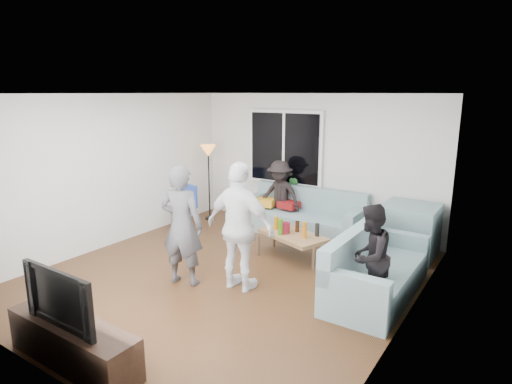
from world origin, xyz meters
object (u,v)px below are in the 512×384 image
Objects in this scene: floor_lamp at (209,183)px; spectator_right at (370,257)px; player_left at (182,226)px; side_chair at (183,207)px; television at (68,295)px; sofa_right_section at (378,265)px; player_right at (240,227)px; spectator_back at (280,195)px; coffee_table at (293,245)px; tv_console at (73,343)px; sofa_back_section at (302,212)px.

floor_lamp reaches higher than spectator_right.
player_left is at bearing -57.13° from floor_lamp.
television reaches higher than side_chair.
side_chair is 4.21m from spectator_right.
spectator_right is (0.00, -0.38, 0.24)m from sofa_right_section.
player_right is 1.29× the size of spectator_back.
player_left is 1.24× the size of spectator_back.
sofa_right_section is 1.19× the size of player_left.
player_right is at bearing -43.32° from floor_lamp.
coffee_table is 0.71× the size of floor_lamp.
player_right reaches higher than tv_console.
side_chair is 0.87m from floor_lamp.
player_right reaches higher than floor_lamp.
player_left is at bearing 115.63° from sofa_right_section.
coffee_table is (0.42, -1.13, -0.22)m from sofa_back_section.
coffee_table is 1.98m from player_left.
tv_console is at bearing -51.01° from side_chair.
side_chair is at bearing 118.49° from television.
sofa_right_section reaches higher than tv_console.
sofa_back_section is at bearing -112.69° from player_left.
spectator_right is at bearing 53.38° from television.
floor_lamp reaches higher than television.
television is at bearing 85.69° from player_left.
side_chair reaches higher than sofa_right_section.
player_right is at bearing -67.17° from spectator_right.
floor_lamp reaches higher than sofa_back_section.
player_left is 1.05× the size of tv_console.
coffee_table is 3.71m from television.
player_left is (1.69, -1.82, 0.41)m from side_chair.
spectator_back is (-0.93, 1.16, 0.48)m from coffee_table.
spectator_back is (-0.51, 0.03, 0.25)m from sofa_back_section.
player_right reaches higher than coffee_table.
television is at bearing -29.71° from spectator_right.
sofa_right_section is 1.68m from coffee_table.
sofa_back_section and sofa_right_section have the same top height.
player_right is at bearing -81.55° from sofa_back_section.
player_right is (-1.61, -0.84, 0.45)m from sofa_right_section.
television is (0.48, -4.80, 0.05)m from spectator_back.
coffee_table is 1.09× the size of television.
sofa_right_section is (1.99, -1.67, 0.00)m from sofa_back_section.
player_left is at bearing 100.43° from tv_console.
side_chair is (-2.08, -0.99, 0.01)m from sofa_back_section.
sofa_right_section is 4.13m from side_chair.
spectator_back is 4.82m from television.
side_chair reaches higher than sofa_back_section.
spectator_right is 3.25m from spectator_back.
player_right is at bearing -91.87° from coffee_table.
sofa_right_section is at bearing -35.06° from spectator_back.
spectator_back is 4.85m from tv_console.
spectator_back is at bearing -72.08° from player_right.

